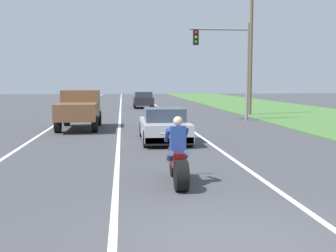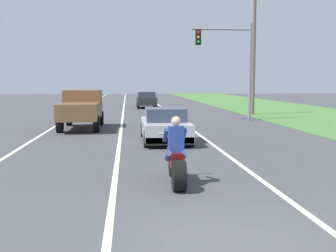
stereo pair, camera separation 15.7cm
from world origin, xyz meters
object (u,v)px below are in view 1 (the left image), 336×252
object	(u,v)px
motorcycle_with_rider	(178,160)
traffic_light_mast_near	(230,57)
sports_car_silver	(164,126)
distant_car_far_ahead	(143,100)
pickup_truck_left_lane_brown	(79,107)

from	to	relation	value
motorcycle_with_rider	traffic_light_mast_near	distance (m)	17.47
sports_car_silver	traffic_light_mast_near	size ratio (longest dim) A/B	0.72
distant_car_far_ahead	pickup_truck_left_lane_brown	bearing A→B (deg)	-103.34
pickup_truck_left_lane_brown	distant_car_far_ahead	xyz separation A→B (m)	(4.13, 17.42, -0.33)
pickup_truck_left_lane_brown	distant_car_far_ahead	size ratio (longest dim) A/B	1.20
motorcycle_with_rider	sports_car_silver	xyz separation A→B (m)	(0.40, 7.37, 0.04)
pickup_truck_left_lane_brown	traffic_light_mast_near	bearing A→B (deg)	23.16
sports_car_silver	motorcycle_with_rider	bearing A→B (deg)	-93.07
distant_car_far_ahead	motorcycle_with_rider	bearing A→B (deg)	-91.26
pickup_truck_left_lane_brown	motorcycle_with_rider	bearing A→B (deg)	-74.49
traffic_light_mast_near	distant_car_far_ahead	world-z (taller)	traffic_light_mast_near
motorcycle_with_rider	distant_car_far_ahead	size ratio (longest dim) A/B	0.55
pickup_truck_left_lane_brown	traffic_light_mast_near	xyz separation A→B (m)	(8.84, 3.78, 2.83)
traffic_light_mast_near	motorcycle_with_rider	bearing A→B (deg)	-108.25
motorcycle_with_rider	traffic_light_mast_near	bearing A→B (deg)	71.75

